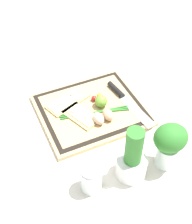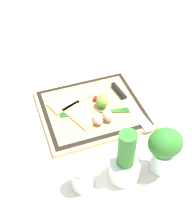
{
  "view_description": "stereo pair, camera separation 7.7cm",
  "coord_description": "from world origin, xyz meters",
  "px_view_note": "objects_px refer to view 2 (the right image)",
  "views": [
    {
      "loc": [
        0.36,
        0.82,
        0.91
      ],
      "look_at": [
        0.0,
        0.05,
        0.04
      ],
      "focal_mm": 50.0,
      "sensor_mm": 36.0,
      "label": 1
    },
    {
      "loc": [
        0.28,
        0.85,
        0.91
      ],
      "look_at": [
        0.0,
        0.05,
        0.04
      ],
      "focal_mm": 50.0,
      "sensor_mm": 36.0,
      "label": 2
    }
  ],
  "objects_px": {
    "sauce_jar": "(82,178)",
    "lime": "(102,102)",
    "egg_pink": "(98,119)",
    "pizza_slice_far": "(81,114)",
    "herb_pot": "(125,163)",
    "knife": "(125,98)",
    "herb_glass": "(164,148)",
    "pizza_slice_near": "(69,99)",
    "egg_brown": "(107,115)",
    "cherry_tomato_red": "(96,98)",
    "cherry_tomato_yellow": "(102,96)"
  },
  "relations": [
    {
      "from": "knife",
      "to": "egg_brown",
      "type": "xyz_separation_m",
      "value": [
        0.11,
        0.08,
        0.01
      ]
    },
    {
      "from": "knife",
      "to": "cherry_tomato_red",
      "type": "xyz_separation_m",
      "value": [
        0.11,
        -0.03,
        0.0
      ]
    },
    {
      "from": "cherry_tomato_yellow",
      "to": "lime",
      "type": "bearing_deg",
      "value": 72.84
    },
    {
      "from": "pizza_slice_near",
      "to": "pizza_slice_far",
      "type": "bearing_deg",
      "value": 101.35
    },
    {
      "from": "pizza_slice_near",
      "to": "pizza_slice_far",
      "type": "distance_m",
      "value": 0.1
    },
    {
      "from": "pizza_slice_far",
      "to": "egg_brown",
      "type": "distance_m",
      "value": 0.11
    },
    {
      "from": "pizza_slice_far",
      "to": "lime",
      "type": "distance_m",
      "value": 0.1
    },
    {
      "from": "cherry_tomato_red",
      "to": "cherry_tomato_yellow",
      "type": "bearing_deg",
      "value": -164.73
    },
    {
      "from": "lime",
      "to": "pizza_slice_far",
      "type": "bearing_deg",
      "value": 10.78
    },
    {
      "from": "knife",
      "to": "cherry_tomato_yellow",
      "type": "xyz_separation_m",
      "value": [
        0.09,
        -0.04,
        0.0
      ]
    },
    {
      "from": "sauce_jar",
      "to": "lime",
      "type": "bearing_deg",
      "value": -120.36
    },
    {
      "from": "pizza_slice_far",
      "to": "cherry_tomato_yellow",
      "type": "relative_size",
      "value": 8.49
    },
    {
      "from": "knife",
      "to": "cherry_tomato_yellow",
      "type": "height_order",
      "value": "same"
    },
    {
      "from": "pizza_slice_far",
      "to": "knife",
      "type": "bearing_deg",
      "value": -172.83
    },
    {
      "from": "knife",
      "to": "cherry_tomato_yellow",
      "type": "distance_m",
      "value": 0.1
    },
    {
      "from": "pizza_slice_near",
      "to": "egg_pink",
      "type": "bearing_deg",
      "value": 114.57
    },
    {
      "from": "cherry_tomato_red",
      "to": "herb_pot",
      "type": "xyz_separation_m",
      "value": [
        0.03,
        0.36,
        0.04
      ]
    },
    {
      "from": "knife",
      "to": "herb_glass",
      "type": "relative_size",
      "value": 1.57
    },
    {
      "from": "egg_pink",
      "to": "cherry_tomato_yellow",
      "type": "relative_size",
      "value": 2.78
    },
    {
      "from": "sauce_jar",
      "to": "cherry_tomato_red",
      "type": "bearing_deg",
      "value": -115.78
    },
    {
      "from": "pizza_slice_near",
      "to": "herb_pot",
      "type": "bearing_deg",
      "value": 100.92
    },
    {
      "from": "pizza_slice_far",
      "to": "herb_pot",
      "type": "relative_size",
      "value": 0.83
    },
    {
      "from": "pizza_slice_near",
      "to": "sauce_jar",
      "type": "height_order",
      "value": "sauce_jar"
    },
    {
      "from": "egg_pink",
      "to": "herb_glass",
      "type": "distance_m",
      "value": 0.3
    },
    {
      "from": "egg_brown",
      "to": "sauce_jar",
      "type": "height_order",
      "value": "sauce_jar"
    },
    {
      "from": "egg_pink",
      "to": "sauce_jar",
      "type": "distance_m",
      "value": 0.27
    },
    {
      "from": "herb_pot",
      "to": "cherry_tomato_red",
      "type": "bearing_deg",
      "value": -94.27
    },
    {
      "from": "pizza_slice_near",
      "to": "egg_brown",
      "type": "xyz_separation_m",
      "value": [
        -0.11,
        0.15,
        0.01
      ]
    },
    {
      "from": "pizza_slice_near",
      "to": "herb_glass",
      "type": "relative_size",
      "value": 1.09
    },
    {
      "from": "pizza_slice_near",
      "to": "lime",
      "type": "xyz_separation_m",
      "value": [
        -0.12,
        0.08,
        0.02
      ]
    },
    {
      "from": "cherry_tomato_yellow",
      "to": "egg_brown",
      "type": "bearing_deg",
      "value": 80.52
    },
    {
      "from": "egg_brown",
      "to": "lime",
      "type": "distance_m",
      "value": 0.07
    },
    {
      "from": "pizza_slice_far",
      "to": "knife",
      "type": "relative_size",
      "value": 0.61
    },
    {
      "from": "egg_pink",
      "to": "herb_pot",
      "type": "xyz_separation_m",
      "value": [
        -0.01,
        0.25,
        0.03
      ]
    },
    {
      "from": "pizza_slice_far",
      "to": "herb_glass",
      "type": "bearing_deg",
      "value": 120.53
    },
    {
      "from": "pizza_slice_far",
      "to": "herb_pot",
      "type": "height_order",
      "value": "herb_pot"
    },
    {
      "from": "egg_brown",
      "to": "pizza_slice_near",
      "type": "bearing_deg",
      "value": -53.42
    },
    {
      "from": "cherry_tomato_red",
      "to": "cherry_tomato_yellow",
      "type": "height_order",
      "value": "cherry_tomato_red"
    },
    {
      "from": "egg_brown",
      "to": "lime",
      "type": "xyz_separation_m",
      "value": [
        -0.01,
        -0.07,
        0.01
      ]
    },
    {
      "from": "lime",
      "to": "herb_glass",
      "type": "relative_size",
      "value": 0.27
    },
    {
      "from": "pizza_slice_far",
      "to": "sauce_jar",
      "type": "bearing_deg",
      "value": 73.77
    },
    {
      "from": "pizza_slice_far",
      "to": "sauce_jar",
      "type": "xyz_separation_m",
      "value": [
        0.09,
        0.3,
        0.02
      ]
    },
    {
      "from": "pizza_slice_near",
      "to": "cherry_tomato_red",
      "type": "bearing_deg",
      "value": 160.29
    },
    {
      "from": "herb_pot",
      "to": "herb_glass",
      "type": "height_order",
      "value": "herb_pot"
    },
    {
      "from": "cherry_tomato_red",
      "to": "herb_pot",
      "type": "height_order",
      "value": "herb_pot"
    },
    {
      "from": "lime",
      "to": "cherry_tomato_yellow",
      "type": "relative_size",
      "value": 2.39
    },
    {
      "from": "cherry_tomato_red",
      "to": "pizza_slice_near",
      "type": "bearing_deg",
      "value": -19.71
    },
    {
      "from": "egg_pink",
      "to": "sauce_jar",
      "type": "xyz_separation_m",
      "value": [
        0.14,
        0.24,
        0.0
      ]
    },
    {
      "from": "knife",
      "to": "sauce_jar",
      "type": "distance_m",
      "value": 0.43
    },
    {
      "from": "cherry_tomato_yellow",
      "to": "herb_glass",
      "type": "height_order",
      "value": "herb_glass"
    }
  ]
}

